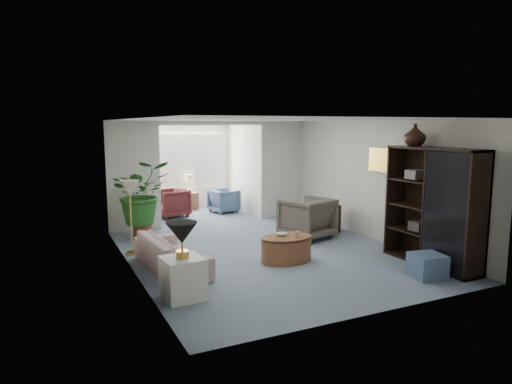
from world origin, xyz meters
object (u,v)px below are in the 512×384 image
end_table (183,278)px  coffee_bowl (281,234)px  sofa (171,253)px  wingback_chair (307,218)px  table_lamp (182,233)px  sunroom_chair_maroon (171,203)px  sunroom_chair_blue (224,201)px  coffee_cup (297,234)px  entertainment_cabinet (433,207)px  framed_picture (380,160)px  sunroom_table (190,201)px  side_table_dark (326,218)px  plant_pot (143,231)px  ottoman (427,266)px  floor_lamp (130,188)px  coffee_table (286,249)px  cabinet_urn (415,135)px

end_table → coffee_bowl: (2.11, 1.01, 0.18)m
sofa → wingback_chair: (3.17, 0.84, 0.16)m
table_lamp → sunroom_chair_maroon: (1.35, 5.66, -0.57)m
sunroom_chair_blue → sunroom_chair_maroon: 1.50m
sofa → sunroom_chair_maroon: sunroom_chair_maroon is taller
coffee_cup → entertainment_cabinet: bearing=-29.3°
framed_picture → sunroom_chair_maroon: 5.55m
sunroom_table → sofa: bearing=-110.6°
framed_picture → entertainment_cabinet: bearing=-97.9°
side_table_dark → sunroom_chair_blue: bearing=111.1°
coffee_cup → wingback_chair: 1.74m
plant_pot → sunroom_chair_maroon: bearing=60.1°
coffee_cup → ottoman: bearing=-48.2°
framed_picture → side_table_dark: size_ratio=0.80×
coffee_cup → ottoman: 2.19m
floor_lamp → side_table_dark: size_ratio=0.58×
sunroom_table → sunroom_chair_maroon: bearing=-135.0°
wingback_chair → side_table_dark: 0.77m
sunroom_chair_blue → coffee_cup: bearing=163.3°
side_table_dark → ottoman: side_table_dark is taller
sunroom_chair_maroon → framed_picture: bearing=26.2°
end_table → plant_pot: bearing=86.9°
table_lamp → sunroom_chair_maroon: 5.85m
entertainment_cabinet → end_table: bearing=175.7°
floor_lamp → coffee_cup: bearing=-34.7°
side_table_dark → floor_lamp: bearing=179.0°
table_lamp → sunroom_chair_blue: 6.37m
coffee_cup → sunroom_chair_maroon: sunroom_chair_maroon is taller
coffee_cup → coffee_table: bearing=146.3°
side_table_dark → cabinet_urn: size_ratio=1.57×
sofa → coffee_bowl: bearing=-103.8°
sofa → sunroom_chair_maroon: size_ratio=2.38×
side_table_dark → entertainment_cabinet: (0.26, -2.81, 0.70)m
sofa → coffee_cup: 2.19m
cabinet_urn → sunroom_chair_blue: bearing=105.1°
end_table → coffee_bowl: size_ratio=2.91×
coffee_cup → sunroom_chair_maroon: size_ratio=0.13×
sunroom_chair_maroon → sofa: bearing=-25.3°
end_table → coffee_table: bearing=22.9°
framed_picture → entertainment_cabinet: size_ratio=0.25×
coffee_cup → side_table_dark: 2.44m
table_lamp → floor_lamp: size_ratio=1.22×
floor_lamp → sunroom_chair_blue: floor_lamp is taller
coffee_cup → side_table_dark: (1.76, 1.68, -0.19)m
wingback_chair → sofa: bearing=-1.2°
end_table → sunroom_chair_maroon: sunroom_chair_maroon is taller
plant_pot → entertainment_cabinet: bearing=-43.9°
sunroom_chair_maroon → floor_lamp: bearing=-37.4°
end_table → wingback_chair: 4.03m
table_lamp → wingback_chair: (3.37, 2.19, -0.50)m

